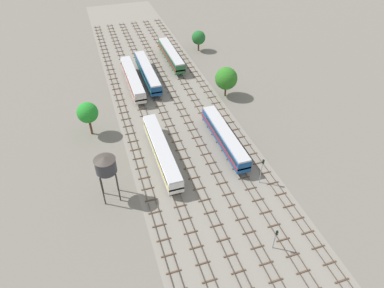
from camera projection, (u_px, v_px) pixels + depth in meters
The scene contains 19 objects.
ground_plane at pixel (172, 110), 86.14m from camera, with size 480.00×480.00×0.00m, color slate.
ballast_bed at pixel (172, 110), 86.14m from camera, with size 27.03×176.00×0.01m, color gray.
track_far_left at pixel (125, 115), 84.01m from camera, with size 2.40×126.00×0.29m.
track_left at pixel (144, 112), 85.12m from camera, with size 2.40×126.00×0.29m.
track_centre_left at pixel (162, 109), 86.23m from camera, with size 2.40×126.00×0.29m.
track_centre at pixel (180, 106), 87.35m from camera, with size 2.40×126.00×0.29m.
track_centre_right at pixel (197, 103), 88.46m from camera, with size 2.40×126.00×0.29m.
track_right at pixel (214, 100), 89.57m from camera, with size 2.40×126.00×0.29m.
passenger_coach_left_nearest at pixel (161, 150), 69.98m from camera, with size 2.96×22.00×3.80m.
diesel_railcar_centre_right_near at pixel (225, 137), 73.44m from camera, with size 2.96×20.50×3.80m.
passenger_coach_left_mid at pixel (133, 78), 93.41m from camera, with size 2.96×22.00×3.80m.
passenger_coach_centre_left_midfar at pixel (147, 72), 96.26m from camera, with size 2.96×22.00×3.80m.
diesel_railcar_centre_right_far at pixel (171, 55), 104.89m from camera, with size 2.96×20.50×3.80m.
water_tower at pixel (105, 165), 58.78m from camera, with size 3.77×3.77×9.57m.
signal_post_nearest at pixel (275, 237), 53.37m from camera, with size 0.28×0.47×4.53m.
signal_post_near at pixel (262, 168), 64.18m from camera, with size 0.28×0.47×5.98m.
lineside_tree_0 at pixel (88, 113), 75.02m from camera, with size 4.58×4.58×7.99m.
lineside_tree_1 at pixel (226, 78), 88.23m from camera, with size 5.73×5.73×7.95m.
lineside_tree_2 at pixel (199, 38), 110.80m from camera, with size 4.37×4.37×6.55m.
Camera 1 is at (-17.71, -14.27, 47.58)m, focal length 32.52 mm.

